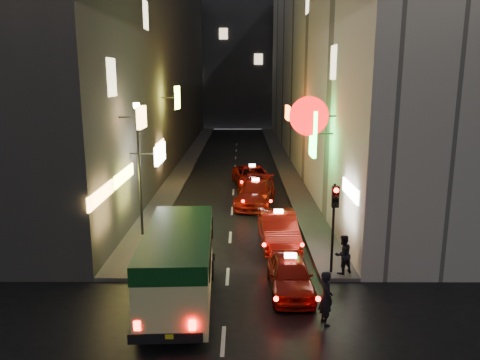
{
  "coord_description": "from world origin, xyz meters",
  "views": [
    {
      "loc": [
        0.52,
        -8.27,
        7.52
      ],
      "look_at": [
        0.47,
        13.0,
        2.82
      ],
      "focal_mm": 35.0,
      "sensor_mm": 36.0,
      "label": 1
    }
  ],
  "objects_px": {
    "traffic_light": "(334,210)",
    "lamp_post": "(139,161)",
    "minibus": "(179,258)",
    "pedestrian_crossing": "(326,294)",
    "taxi_near": "(290,272)"
  },
  "relations": [
    {
      "from": "traffic_light",
      "to": "lamp_post",
      "type": "xyz_separation_m",
      "value": [
        -8.2,
        4.53,
        1.04
      ]
    },
    {
      "from": "minibus",
      "to": "lamp_post",
      "type": "xyz_separation_m",
      "value": [
        -2.65,
        6.72,
        2.08
      ]
    },
    {
      "from": "pedestrian_crossing",
      "to": "lamp_post",
      "type": "xyz_separation_m",
      "value": [
        -7.34,
        8.01,
        2.74
      ]
    },
    {
      "from": "traffic_light",
      "to": "lamp_post",
      "type": "bearing_deg",
      "value": 151.09
    },
    {
      "from": "minibus",
      "to": "pedestrian_crossing",
      "type": "distance_m",
      "value": 4.91
    },
    {
      "from": "minibus",
      "to": "pedestrian_crossing",
      "type": "relative_size",
      "value": 3.12
    },
    {
      "from": "taxi_near",
      "to": "lamp_post",
      "type": "bearing_deg",
      "value": 138.35
    },
    {
      "from": "pedestrian_crossing",
      "to": "taxi_near",
      "type": "bearing_deg",
      "value": 8.28
    },
    {
      "from": "traffic_light",
      "to": "pedestrian_crossing",
      "type": "bearing_deg",
      "value": -103.92
    },
    {
      "from": "traffic_light",
      "to": "minibus",
      "type": "bearing_deg",
      "value": -158.42
    },
    {
      "from": "minibus",
      "to": "pedestrian_crossing",
      "type": "bearing_deg",
      "value": -15.3
    },
    {
      "from": "minibus",
      "to": "taxi_near",
      "type": "distance_m",
      "value": 4.05
    },
    {
      "from": "minibus",
      "to": "lamp_post",
      "type": "bearing_deg",
      "value": 111.49
    },
    {
      "from": "taxi_near",
      "to": "lamp_post",
      "type": "relative_size",
      "value": 0.75
    },
    {
      "from": "lamp_post",
      "to": "pedestrian_crossing",
      "type": "bearing_deg",
      "value": -47.5
    }
  ]
}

